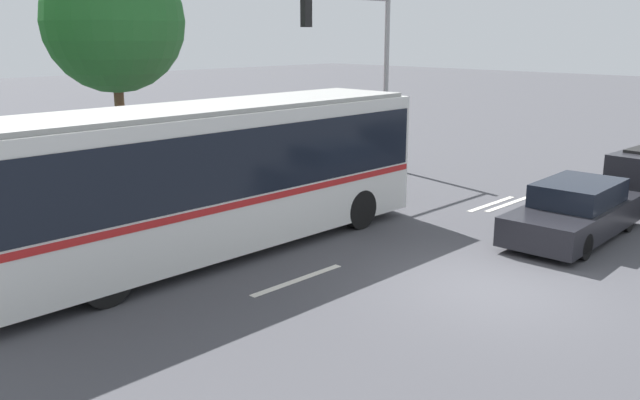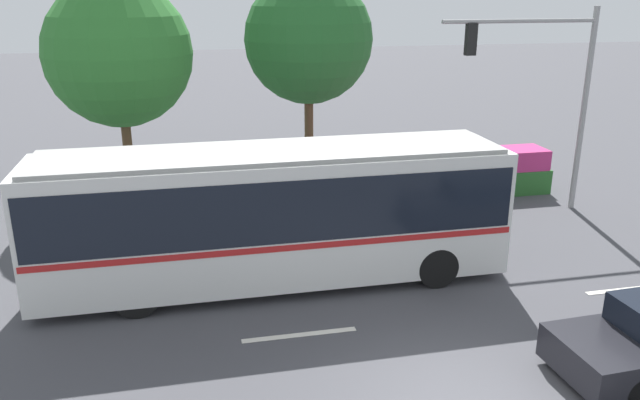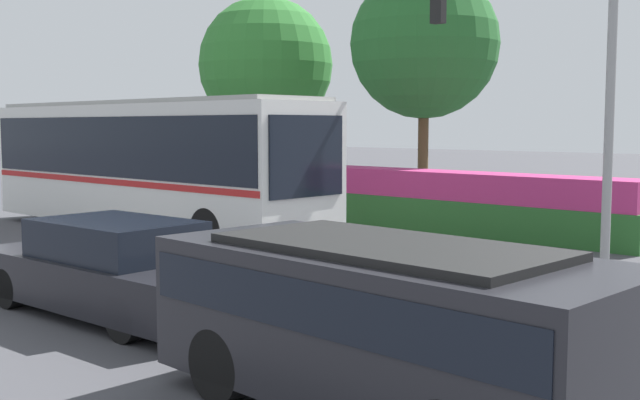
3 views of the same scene
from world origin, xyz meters
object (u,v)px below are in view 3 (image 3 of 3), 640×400
at_px(city_bus, 149,159).
at_px(traffic_light_pole, 551,53).
at_px(street_tree_left, 266,65).
at_px(suv_left_lane, 386,315).
at_px(street_tree_centre, 424,45).
at_px(sedan_foreground, 113,270).

relative_size(city_bus, traffic_light_pole, 1.75).
bearing_deg(street_tree_left, suv_left_lane, -40.07).
bearing_deg(traffic_light_pole, city_bus, 20.59).
height_order(city_bus, street_tree_centre, street_tree_centre).
distance_m(suv_left_lane, traffic_light_pole, 10.19).
bearing_deg(street_tree_centre, street_tree_left, -174.41).
distance_m(city_bus, sedan_foreground, 8.70).
relative_size(suv_left_lane, street_tree_left, 0.65).
distance_m(street_tree_left, street_tree_centre, 6.39).
xyz_separation_m(sedan_foreground, street_tree_left, (-10.63, 12.97, 4.20)).
xyz_separation_m(city_bus, traffic_light_pole, (9.07, 3.41, 2.28)).
bearing_deg(city_bus, sedan_foreground, -38.11).
bearing_deg(suv_left_lane, city_bus, -23.63).
bearing_deg(suv_left_lane, street_tree_left, -38.17).
xyz_separation_m(city_bus, street_tree_left, (-3.86, 7.64, 2.96)).
distance_m(city_bus, suv_left_lane, 13.44).
bearing_deg(city_bus, suv_left_lane, -25.44).
distance_m(sedan_foreground, suv_left_lane, 5.36).
distance_m(sedan_foreground, traffic_light_pole, 9.69).
bearing_deg(sedan_foreground, street_tree_left, -53.20).
xyz_separation_m(city_bus, sedan_foreground, (6.77, -5.33, -1.24)).
relative_size(suv_left_lane, traffic_light_pole, 0.74).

